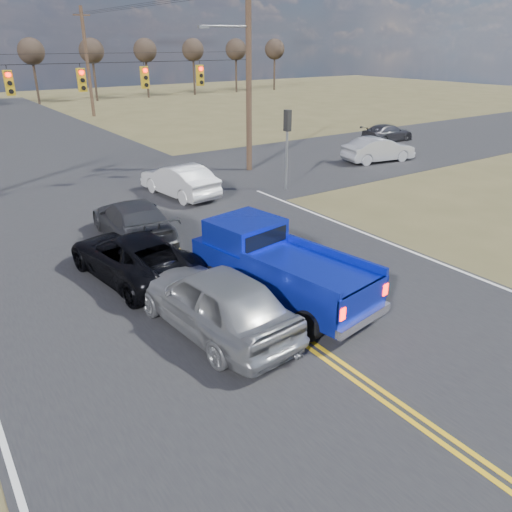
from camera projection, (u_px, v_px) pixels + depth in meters
ground at (370, 388)px, 10.74m from camera, size 160.00×160.00×0.00m
road_main at (168, 245)px, 18.30m from camera, size 14.00×120.00×0.02m
road_cross at (97, 195)px, 24.34m from camera, size 120.00×12.00×0.02m
signal_gantry at (95, 85)px, 22.44m from camera, size 19.60×4.83×10.00m
utility_poles at (89, 83)px, 21.52m from camera, size 19.60×58.32×10.00m
treeline at (34, 64)px, 28.86m from camera, size 87.00×117.80×7.40m
pickup_truck at (277, 267)px, 14.06m from camera, size 2.99×5.90×2.12m
silver_suv at (214, 300)px, 12.56m from camera, size 2.53×5.33×1.76m
black_suv at (133, 255)px, 15.58m from camera, size 3.03×5.43×1.44m
white_car_queue at (179, 180)px, 23.86m from camera, size 2.19×4.83×1.54m
dgrey_car_queue at (133, 221)px, 18.43m from camera, size 2.75×5.55×1.55m
cross_car_east_near at (379, 150)px, 30.78m from camera, size 2.36×4.78×1.51m
cross_car_east_far at (387, 133)px, 37.06m from camera, size 1.88×4.46×1.29m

